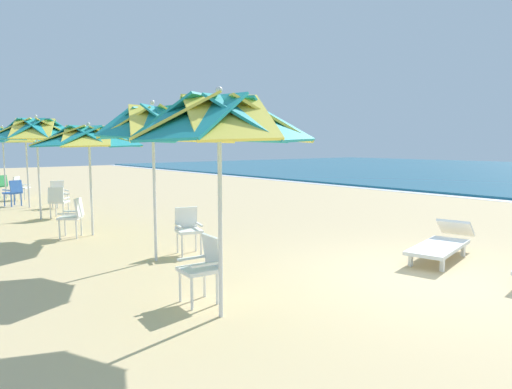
{
  "coord_description": "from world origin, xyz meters",
  "views": [
    {
      "loc": [
        3.46,
        -6.25,
        2.04
      ],
      "look_at": [
        -3.76,
        -0.35,
        1.0
      ],
      "focal_mm": 31.82,
      "sensor_mm": 36.0,
      "label": 1
    }
  ],
  "objects_px": {
    "plastic_chair_1": "(188,227)",
    "plastic_chair_4": "(14,191)",
    "beach_umbrella_1": "(153,125)",
    "beach_umbrella_3": "(36,130)",
    "plastic_chair_3": "(58,200)",
    "beach_umbrella_2": "(89,137)",
    "plastic_chair_0": "(203,265)",
    "sun_lounger_1": "(442,243)",
    "beach_umbrella_4": "(26,135)",
    "beach_umbrella_5": "(2,135)",
    "beach_umbrella_0": "(219,121)",
    "plastic_chair_6": "(0,185)",
    "plastic_chair_5": "(59,192)",
    "plastic_chair_2": "(73,215)"
  },
  "relations": [
    {
      "from": "plastic_chair_3",
      "to": "beach_umbrella_4",
      "type": "distance_m",
      "value": 3.3
    },
    {
      "from": "beach_umbrella_3",
      "to": "plastic_chair_4",
      "type": "distance_m",
      "value": 3.86
    },
    {
      "from": "plastic_chair_0",
      "to": "beach_umbrella_0",
      "type": "bearing_deg",
      "value": -11.22
    },
    {
      "from": "beach_umbrella_1",
      "to": "plastic_chair_0",
      "type": "bearing_deg",
      "value": -12.21
    },
    {
      "from": "beach_umbrella_3",
      "to": "beach_umbrella_5",
      "type": "distance_m",
      "value": 5.72
    },
    {
      "from": "plastic_chair_3",
      "to": "beach_umbrella_4",
      "type": "xyz_separation_m",
      "value": [
        -2.75,
        -0.12,
        1.82
      ]
    },
    {
      "from": "beach_umbrella_1",
      "to": "beach_umbrella_3",
      "type": "xyz_separation_m",
      "value": [
        -6.0,
        -0.39,
        0.04
      ]
    },
    {
      "from": "plastic_chair_1",
      "to": "sun_lounger_1",
      "type": "distance_m",
      "value": 4.61
    },
    {
      "from": "plastic_chair_4",
      "to": "plastic_chair_5",
      "type": "relative_size",
      "value": 1.0
    },
    {
      "from": "plastic_chair_0",
      "to": "sun_lounger_1",
      "type": "distance_m",
      "value": 4.59
    },
    {
      "from": "beach_umbrella_2",
      "to": "plastic_chair_3",
      "type": "bearing_deg",
      "value": 177.53
    },
    {
      "from": "plastic_chair_3",
      "to": "plastic_chair_1",
      "type": "bearing_deg",
      "value": 6.45
    },
    {
      "from": "plastic_chair_0",
      "to": "plastic_chair_4",
      "type": "height_order",
      "value": "same"
    },
    {
      "from": "plastic_chair_5",
      "to": "beach_umbrella_2",
      "type": "bearing_deg",
      "value": -8.52
    },
    {
      "from": "beach_umbrella_1",
      "to": "sun_lounger_1",
      "type": "relative_size",
      "value": 1.25
    },
    {
      "from": "beach_umbrella_2",
      "to": "plastic_chair_3",
      "type": "xyz_separation_m",
      "value": [
        -3.01,
        0.13,
        -1.69
      ]
    },
    {
      "from": "plastic_chair_2",
      "to": "plastic_chair_3",
      "type": "relative_size",
      "value": 1.0
    },
    {
      "from": "beach_umbrella_3",
      "to": "beach_umbrella_5",
      "type": "xyz_separation_m",
      "value": [
        -5.71,
        0.21,
        -0.04
      ]
    },
    {
      "from": "plastic_chair_2",
      "to": "beach_umbrella_4",
      "type": "height_order",
      "value": "beach_umbrella_4"
    },
    {
      "from": "beach_umbrella_3",
      "to": "beach_umbrella_4",
      "type": "xyz_separation_m",
      "value": [
        -2.68,
        0.32,
        -0.09
      ]
    },
    {
      "from": "beach_umbrella_2",
      "to": "sun_lounger_1",
      "type": "height_order",
      "value": "beach_umbrella_2"
    },
    {
      "from": "beach_umbrella_0",
      "to": "plastic_chair_1",
      "type": "xyz_separation_m",
      "value": [
        -2.97,
        1.32,
        -1.8
      ]
    },
    {
      "from": "beach_umbrella_1",
      "to": "plastic_chair_4",
      "type": "distance_m",
      "value": 9.55
    },
    {
      "from": "plastic_chair_6",
      "to": "beach_umbrella_3",
      "type": "bearing_deg",
      "value": -1.32
    },
    {
      "from": "beach_umbrella_0",
      "to": "beach_umbrella_4",
      "type": "xyz_separation_m",
      "value": [
        -11.56,
        0.54,
        0.03
      ]
    },
    {
      "from": "beach_umbrella_1",
      "to": "beach_umbrella_4",
      "type": "relative_size",
      "value": 1.02
    },
    {
      "from": "plastic_chair_6",
      "to": "plastic_chair_4",
      "type": "bearing_deg",
      "value": -2.42
    },
    {
      "from": "beach_umbrella_1",
      "to": "plastic_chair_2",
      "type": "xyz_separation_m",
      "value": [
        -2.97,
        -0.47,
        -1.87
      ]
    },
    {
      "from": "plastic_chair_1",
      "to": "beach_umbrella_2",
      "type": "distance_m",
      "value": 3.38
    },
    {
      "from": "plastic_chair_6",
      "to": "plastic_chair_5",
      "type": "bearing_deg",
      "value": 12.77
    },
    {
      "from": "plastic_chair_2",
      "to": "plastic_chair_3",
      "type": "height_order",
      "value": "same"
    },
    {
      "from": "plastic_chair_0",
      "to": "beach_umbrella_4",
      "type": "relative_size",
      "value": 0.32
    },
    {
      "from": "plastic_chair_0",
      "to": "beach_umbrella_1",
      "type": "relative_size",
      "value": 0.31
    },
    {
      "from": "beach_umbrella_3",
      "to": "beach_umbrella_1",
      "type": "bearing_deg",
      "value": 3.74
    },
    {
      "from": "sun_lounger_1",
      "to": "beach_umbrella_5",
      "type": "bearing_deg",
      "value": -164.21
    },
    {
      "from": "beach_umbrella_3",
      "to": "plastic_chair_3",
      "type": "relative_size",
      "value": 3.25
    },
    {
      "from": "beach_umbrella_3",
      "to": "beach_umbrella_5",
      "type": "height_order",
      "value": "beach_umbrella_3"
    },
    {
      "from": "plastic_chair_1",
      "to": "plastic_chair_4",
      "type": "bearing_deg",
      "value": -173.32
    },
    {
      "from": "plastic_chair_0",
      "to": "beach_umbrella_3",
      "type": "bearing_deg",
      "value": 179.26
    },
    {
      "from": "plastic_chair_5",
      "to": "beach_umbrella_5",
      "type": "relative_size",
      "value": 0.32
    },
    {
      "from": "beach_umbrella_4",
      "to": "beach_umbrella_5",
      "type": "height_order",
      "value": "beach_umbrella_5"
    },
    {
      "from": "plastic_chair_5",
      "to": "plastic_chair_6",
      "type": "distance_m",
      "value": 4.3
    },
    {
      "from": "beach_umbrella_0",
      "to": "beach_umbrella_5",
      "type": "relative_size",
      "value": 0.98
    },
    {
      "from": "beach_umbrella_4",
      "to": "plastic_chair_4",
      "type": "relative_size",
      "value": 3.14
    },
    {
      "from": "beach_umbrella_0",
      "to": "plastic_chair_6",
      "type": "bearing_deg",
      "value": 178.63
    },
    {
      "from": "plastic_chair_2",
      "to": "beach_umbrella_1",
      "type": "bearing_deg",
      "value": 8.97
    },
    {
      "from": "beach_umbrella_2",
      "to": "beach_umbrella_0",
      "type": "bearing_deg",
      "value": -5.26
    },
    {
      "from": "sun_lounger_1",
      "to": "plastic_chair_6",
      "type": "bearing_deg",
      "value": -164.57
    },
    {
      "from": "plastic_chair_2",
      "to": "plastic_chair_6",
      "type": "distance_m",
      "value": 9.37
    },
    {
      "from": "beach_umbrella_2",
      "to": "beach_umbrella_4",
      "type": "distance_m",
      "value": 5.77
    }
  ]
}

